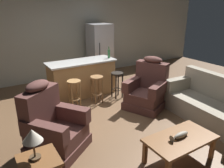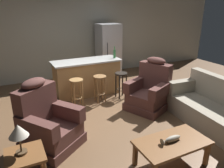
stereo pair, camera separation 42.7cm
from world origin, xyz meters
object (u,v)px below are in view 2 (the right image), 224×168
(table_lamp, at_px, (18,132))
(kitchen_island, at_px, (87,77))
(fish_figurine, at_px, (171,139))
(bar_stool_right, at_px, (121,81))
(end_table, at_px, (26,160))
(bar_stool_middle, at_px, (100,84))
(couch, at_px, (214,109))
(bar_stool_left, at_px, (77,88))
(bottle_tall_green, at_px, (114,54))
(recliner_near_lamp, at_px, (48,124))
(coffee_table, at_px, (172,144))
(refrigerator, at_px, (108,51))
(recliner_near_island, at_px, (150,91))

(table_lamp, distance_m, kitchen_island, 3.38)
(fish_figurine, distance_m, bar_stool_right, 2.71)
(end_table, bearing_deg, bar_stool_middle, 47.96)
(couch, bearing_deg, fish_figurine, 23.66)
(fish_figurine, distance_m, bar_stool_left, 2.71)
(couch, xyz_separation_m, bottle_tall_green, (-0.95, 2.61, 0.73))
(recliner_near_lamp, xyz_separation_m, kitchen_island, (1.42, 1.94, 0.06))
(fish_figurine, relative_size, couch, 0.17)
(coffee_table, xyz_separation_m, end_table, (-2.01, 0.46, 0.10))
(table_lamp, relative_size, bar_stool_middle, 0.60)
(coffee_table, distance_m, bar_stool_left, 2.72)
(coffee_table, distance_m, couch, 1.69)
(kitchen_island, distance_m, refrigerator, 1.75)
(bar_stool_left, bearing_deg, fish_figurine, -76.97)
(refrigerator, bearing_deg, fish_figurine, -103.69)
(table_lamp, height_order, bar_stool_left, table_lamp)
(end_table, height_order, bar_stool_right, bar_stool_right)
(bar_stool_left, xyz_separation_m, bottle_tall_green, (1.28, 0.55, 0.60))
(coffee_table, height_order, bar_stool_right, bar_stool_right)
(fish_figurine, xyz_separation_m, bar_stool_middle, (-0.01, 2.64, 0.01))
(end_table, bearing_deg, bar_stool_left, 57.94)
(couch, distance_m, end_table, 3.60)
(fish_figurine, relative_size, bottle_tall_green, 1.06)
(recliner_near_lamp, bearing_deg, bottle_tall_green, 94.57)
(bar_stool_right, relative_size, bottle_tall_green, 2.13)
(recliner_near_island, height_order, bottle_tall_green, bottle_tall_green)
(table_lamp, distance_m, bar_stool_middle, 2.96)
(table_lamp, xyz_separation_m, bar_stool_middle, (2.00, 2.15, -0.40))
(fish_figurine, height_order, bar_stool_left, bar_stool_left)
(bar_stool_middle, bearing_deg, recliner_near_lamp, -139.38)
(fish_figurine, xyz_separation_m, kitchen_island, (-0.12, 3.27, 0.02))
(bar_stool_right, distance_m, bottle_tall_green, 0.82)
(recliner_near_island, distance_m, bottle_tall_green, 1.56)
(bar_stool_right, bearing_deg, couch, -63.46)
(bar_stool_left, xyz_separation_m, bar_stool_right, (1.20, 0.00, 0.00))
(end_table, relative_size, kitchen_island, 0.31)
(recliner_near_lamp, height_order, table_lamp, recliner_near_lamp)
(coffee_table, relative_size, couch, 0.56)
(recliner_near_island, relative_size, end_table, 2.14)
(fish_figurine, relative_size, recliner_near_island, 0.28)
(coffee_table, bearing_deg, couch, 20.14)
(couch, relative_size, recliner_near_island, 1.63)
(recliner_near_lamp, relative_size, bottle_tall_green, 3.75)
(recliner_near_lamp, bearing_deg, kitchen_island, 108.39)
(end_table, bearing_deg, fish_figurine, -13.10)
(bar_stool_left, distance_m, refrigerator, 2.53)
(coffee_table, relative_size, bar_stool_left, 1.62)
(recliner_near_island, height_order, bar_stool_right, recliner_near_island)
(recliner_near_lamp, height_order, kitchen_island, recliner_near_lamp)
(recliner_near_island, height_order, table_lamp, recliner_near_island)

